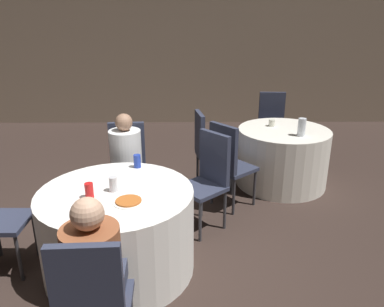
{
  "coord_description": "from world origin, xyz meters",
  "views": [
    {
      "loc": [
        0.56,
        -2.57,
        2.04
      ],
      "look_at": [
        0.6,
        0.72,
        0.82
      ],
      "focal_mm": 35.0,
      "sensor_mm": 36.0,
      "label": 1
    }
  ],
  "objects_px": {
    "person_white_shirt": "(126,168)",
    "bottle_far": "(302,127)",
    "table_far": "(282,157)",
    "chair_near_northeast": "(208,173)",
    "soda_can_silver": "(113,184)",
    "person_floral_shirt": "(97,278)",
    "chair_far_southwest": "(228,159)",
    "chair_far_west": "(206,145)",
    "chair_near_south": "(92,299)",
    "soda_can_blue": "(137,161)",
    "chair_far_north": "(272,120)",
    "pizza_plate_near": "(129,201)",
    "chair_near_north": "(127,161)",
    "soda_can_red": "(89,191)",
    "table_near": "(118,231)"
  },
  "relations": [
    {
      "from": "person_white_shirt",
      "to": "bottle_far",
      "type": "height_order",
      "value": "person_white_shirt"
    },
    {
      "from": "table_far",
      "to": "chair_near_northeast",
      "type": "bearing_deg",
      "value": -134.4
    },
    {
      "from": "table_far",
      "to": "person_white_shirt",
      "type": "relative_size",
      "value": 1.01
    },
    {
      "from": "table_far",
      "to": "soda_can_silver",
      "type": "height_order",
      "value": "soda_can_silver"
    },
    {
      "from": "person_floral_shirt",
      "to": "soda_can_silver",
      "type": "distance_m",
      "value": 0.91
    },
    {
      "from": "chair_far_southwest",
      "to": "person_floral_shirt",
      "type": "bearing_deg",
      "value": -66.49
    },
    {
      "from": "chair_far_west",
      "to": "bottle_far",
      "type": "height_order",
      "value": "chair_far_west"
    },
    {
      "from": "chair_near_south",
      "to": "bottle_far",
      "type": "relative_size",
      "value": 4.67
    },
    {
      "from": "soda_can_silver",
      "to": "soda_can_blue",
      "type": "xyz_separation_m",
      "value": [
        0.13,
        0.5,
        0.0
      ]
    },
    {
      "from": "chair_far_north",
      "to": "bottle_far",
      "type": "xyz_separation_m",
      "value": [
        0.06,
        -1.24,
        0.25
      ]
    },
    {
      "from": "pizza_plate_near",
      "to": "soda_can_silver",
      "type": "distance_m",
      "value": 0.25
    },
    {
      "from": "chair_near_north",
      "to": "chair_near_south",
      "type": "relative_size",
      "value": 1.0
    },
    {
      "from": "pizza_plate_near",
      "to": "chair_near_south",
      "type": "bearing_deg",
      "value": -95.46
    },
    {
      "from": "chair_near_northeast",
      "to": "chair_near_south",
      "type": "bearing_deg",
      "value": 115.61
    },
    {
      "from": "soda_can_red",
      "to": "pizza_plate_near",
      "type": "bearing_deg",
      "value": -13.73
    },
    {
      "from": "chair_near_northeast",
      "to": "pizza_plate_near",
      "type": "xyz_separation_m",
      "value": [
        -0.65,
        -0.88,
        0.15
      ]
    },
    {
      "from": "chair_far_west",
      "to": "soda_can_blue",
      "type": "bearing_deg",
      "value": -42.89
    },
    {
      "from": "chair_near_northeast",
      "to": "chair_near_south",
      "type": "xyz_separation_m",
      "value": [
        -0.73,
        -1.74,
        0.0
      ]
    },
    {
      "from": "chair_far_southwest",
      "to": "person_floral_shirt",
      "type": "xyz_separation_m",
      "value": [
        -0.97,
        -1.94,
        0.0
      ]
    },
    {
      "from": "chair_near_south",
      "to": "soda_can_blue",
      "type": "distance_m",
      "value": 1.56
    },
    {
      "from": "person_floral_shirt",
      "to": "soda_can_blue",
      "type": "bearing_deg",
      "value": 84.22
    },
    {
      "from": "person_floral_shirt",
      "to": "soda_can_blue",
      "type": "height_order",
      "value": "person_floral_shirt"
    },
    {
      "from": "chair_far_west",
      "to": "person_white_shirt",
      "type": "distance_m",
      "value": 1.09
    },
    {
      "from": "table_near",
      "to": "soda_can_silver",
      "type": "distance_m",
      "value": 0.42
    },
    {
      "from": "table_far",
      "to": "soda_can_red",
      "type": "distance_m",
      "value": 2.69
    },
    {
      "from": "table_near",
      "to": "chair_far_west",
      "type": "bearing_deg",
      "value": 62.57
    },
    {
      "from": "table_near",
      "to": "chair_near_northeast",
      "type": "height_order",
      "value": "chair_near_northeast"
    },
    {
      "from": "table_far",
      "to": "chair_near_south",
      "type": "xyz_separation_m",
      "value": [
        -1.72,
        -2.75,
        0.22
      ]
    },
    {
      "from": "person_floral_shirt",
      "to": "person_white_shirt",
      "type": "relative_size",
      "value": 1.02
    },
    {
      "from": "table_near",
      "to": "person_white_shirt",
      "type": "height_order",
      "value": "person_white_shirt"
    },
    {
      "from": "chair_near_south",
      "to": "chair_far_north",
      "type": "relative_size",
      "value": 1.0
    },
    {
      "from": "chair_far_north",
      "to": "chair_far_southwest",
      "type": "height_order",
      "value": "same"
    },
    {
      "from": "person_white_shirt",
      "to": "pizza_plate_near",
      "type": "relative_size",
      "value": 4.71
    },
    {
      "from": "chair_near_north",
      "to": "soda_can_red",
      "type": "xyz_separation_m",
      "value": [
        -0.1,
        -1.15,
        0.21
      ]
    },
    {
      "from": "soda_can_blue",
      "to": "soda_can_red",
      "type": "bearing_deg",
      "value": -115.28
    },
    {
      "from": "person_floral_shirt",
      "to": "soda_can_silver",
      "type": "height_order",
      "value": "person_floral_shirt"
    },
    {
      "from": "chair_near_northeast",
      "to": "chair_far_west",
      "type": "distance_m",
      "value": 0.85
    },
    {
      "from": "person_white_shirt",
      "to": "chair_far_west",
      "type": "bearing_deg",
      "value": -145.79
    },
    {
      "from": "person_floral_shirt",
      "to": "bottle_far",
      "type": "distance_m",
      "value": 2.98
    },
    {
      "from": "soda_can_blue",
      "to": "bottle_far",
      "type": "bearing_deg",
      "value": 27.8
    },
    {
      "from": "person_floral_shirt",
      "to": "bottle_far",
      "type": "bearing_deg",
      "value": 48.52
    },
    {
      "from": "chair_near_north",
      "to": "chair_far_west",
      "type": "distance_m",
      "value": 1.0
    },
    {
      "from": "soda_can_blue",
      "to": "bottle_far",
      "type": "distance_m",
      "value": 2.02
    },
    {
      "from": "person_floral_shirt",
      "to": "pizza_plate_near",
      "type": "height_order",
      "value": "person_floral_shirt"
    },
    {
      "from": "chair_near_northeast",
      "to": "soda_can_blue",
      "type": "height_order",
      "value": "chair_near_northeast"
    },
    {
      "from": "chair_near_north",
      "to": "soda_can_blue",
      "type": "bearing_deg",
      "value": 105.04
    },
    {
      "from": "chair_near_northeast",
      "to": "chair_far_west",
      "type": "relative_size",
      "value": 1.0
    },
    {
      "from": "table_near",
      "to": "chair_near_south",
      "type": "distance_m",
      "value": 1.07
    },
    {
      "from": "pizza_plate_near",
      "to": "soda_can_red",
      "type": "bearing_deg",
      "value": 166.27
    },
    {
      "from": "chair_far_north",
      "to": "bottle_far",
      "type": "relative_size",
      "value": 4.67
    }
  ]
}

